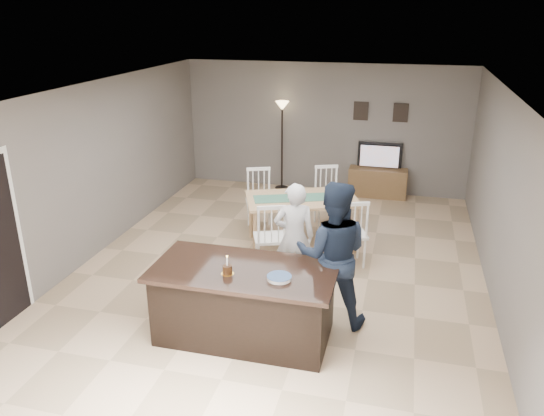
% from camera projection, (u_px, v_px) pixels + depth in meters
% --- Properties ---
extents(floor, '(8.00, 8.00, 0.00)m').
position_uv_depth(floor, '(280.00, 269.00, 8.09)').
color(floor, tan).
rests_on(floor, ground).
extents(room_shell, '(8.00, 8.00, 8.00)m').
position_uv_depth(room_shell, '(280.00, 163.00, 7.50)').
color(room_shell, slate).
rests_on(room_shell, floor).
extents(kitchen_island, '(2.15, 1.10, 0.90)m').
position_uv_depth(kitchen_island, '(245.00, 302.00, 6.30)').
color(kitchen_island, black).
rests_on(kitchen_island, floor).
extents(tv_console, '(1.20, 0.40, 0.60)m').
position_uv_depth(tv_console, '(377.00, 183.00, 11.12)').
color(tv_console, brown).
rests_on(tv_console, floor).
extents(television, '(0.91, 0.12, 0.53)m').
position_uv_depth(television, '(380.00, 156.00, 10.99)').
color(television, black).
rests_on(television, tv_console).
extents(tv_screen_glow, '(0.78, 0.00, 0.78)m').
position_uv_depth(tv_screen_glow, '(379.00, 156.00, 10.91)').
color(tv_screen_glow, '#CA5416').
rests_on(tv_screen_glow, tv_console).
extents(picture_frames, '(1.10, 0.02, 0.38)m').
position_uv_depth(picture_frames, '(381.00, 112.00, 10.81)').
color(picture_frames, black).
rests_on(picture_frames, room_shell).
extents(woman, '(0.65, 0.52, 1.56)m').
position_uv_depth(woman, '(294.00, 237.00, 7.28)').
color(woman, silver).
rests_on(woman, floor).
extents(man, '(0.97, 0.80, 1.86)m').
position_uv_depth(man, '(332.00, 254.00, 6.43)').
color(man, '#172032').
rests_on(man, floor).
extents(birthday_cake, '(0.15, 0.15, 0.23)m').
position_uv_depth(birthday_cake, '(227.00, 269.00, 6.00)').
color(birthday_cake, '#ECB445').
rests_on(birthday_cake, kitchen_island).
extents(plate_stack, '(0.28, 0.28, 0.04)m').
position_uv_depth(plate_stack, '(279.00, 278.00, 5.89)').
color(plate_stack, white).
rests_on(plate_stack, kitchen_island).
extents(dining_table, '(2.31, 2.49, 1.09)m').
position_uv_depth(dining_table, '(302.00, 206.00, 8.67)').
color(dining_table, tan).
rests_on(dining_table, floor).
extents(floor_lamp, '(0.29, 0.29, 1.92)m').
position_uv_depth(floor_lamp, '(282.00, 122.00, 11.18)').
color(floor_lamp, black).
rests_on(floor_lamp, floor).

